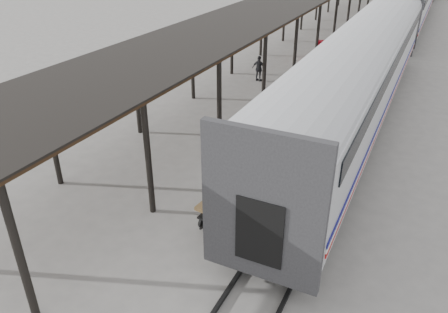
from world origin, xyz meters
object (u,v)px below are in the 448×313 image
porter (224,178)px  baggage_cart (232,200)px  luggage_tug (322,52)px  pedestrian (259,69)px

porter → baggage_cart: bearing=11.8°
luggage_tug → porter: bearing=-101.1°
porter → pedestrian: (-4.53, 14.19, -1.07)m
baggage_cart → luggage_tug: luggage_tug is taller
luggage_tug → baggage_cart: bearing=-101.0°
baggage_cart → pedestrian: pedestrian is taller
luggage_tug → pedestrian: pedestrian is taller
baggage_cart → luggage_tug: size_ratio=1.54×
baggage_cart → pedestrian: size_ratio=1.64×
baggage_cart → porter: porter is taller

